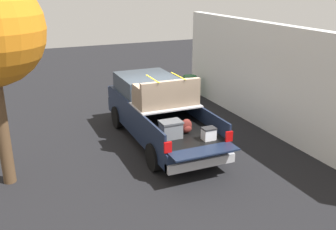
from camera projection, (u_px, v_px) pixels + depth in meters
name	position (u px, v px, depth m)	size (l,w,h in m)	color
ground_plane	(161.00, 141.00, 12.35)	(40.00, 40.00, 0.00)	black
pickup_truck	(156.00, 110.00, 12.35)	(6.05, 2.06, 2.23)	#162138
building_facade	(276.00, 80.00, 12.61)	(11.49, 0.36, 3.61)	white
trash_can	(190.00, 87.00, 16.84)	(0.60, 0.60, 0.98)	#1E592D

